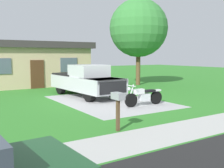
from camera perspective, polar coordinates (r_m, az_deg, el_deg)
ground_plane at (r=14.33m, az=-0.55°, el=-3.69°), size 80.00×80.00×0.00m
driveway_pad at (r=14.33m, az=-0.55°, el=-3.68°), size 4.86×7.01×0.01m
sidewalk_strip at (r=9.88m, az=18.40°, el=-8.54°), size 36.00×1.80×0.01m
motorcycle at (r=13.12m, az=6.80°, el=-2.57°), size 2.21×0.70×1.09m
pickup_truck at (r=16.07m, az=-5.76°, el=0.78°), size 2.35×5.74×1.90m
mailbox at (r=8.61m, az=1.27°, el=-3.72°), size 0.26×0.48×1.26m
shade_tree at (r=22.30m, az=5.68°, el=11.78°), size 4.73×4.73×7.02m
neighbor_house at (r=22.88m, az=-17.54°, el=4.22°), size 9.60×5.60×3.50m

